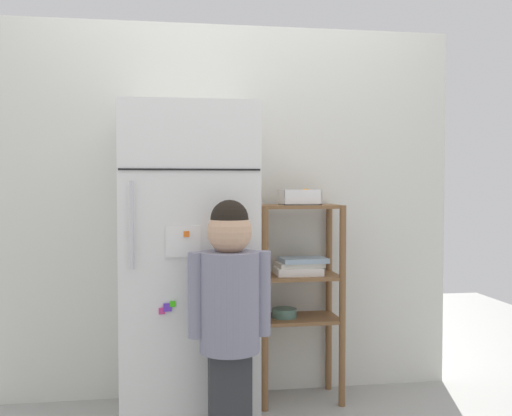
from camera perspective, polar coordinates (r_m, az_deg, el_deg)
name	(u,v)px	position (r m, az deg, el deg)	size (l,w,h in m)	color
ground_plane	(236,416)	(3.18, -1.91, -19.48)	(6.00, 6.00, 0.00)	#999993
kitchen_wall_back	(229,211)	(3.31, -2.67, -0.25)	(2.57, 0.03, 2.06)	silver
refrigerator	(188,264)	(2.98, -6.59, -5.37)	(0.64, 0.65, 1.56)	white
child_standing	(230,301)	(2.58, -2.57, -9.00)	(0.36, 0.27, 1.11)	#333538
pantry_shelf_unit	(298,281)	(3.23, 4.11, -7.09)	(0.45, 0.30, 1.07)	brown
fruit_bin	(303,198)	(3.18, 4.57, 1.00)	(0.20, 0.17, 0.09)	white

